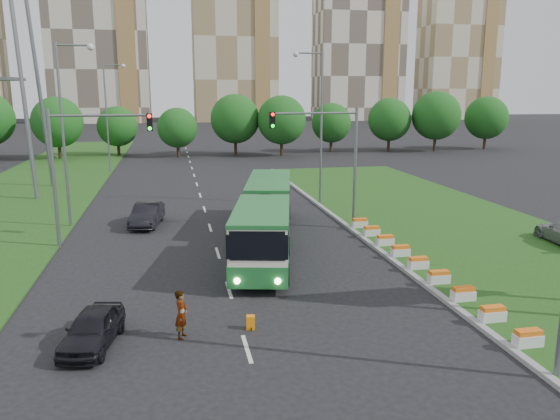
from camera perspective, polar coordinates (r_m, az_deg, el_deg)
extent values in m
plane|color=black|center=(25.89, 1.32, -7.89)|extent=(360.00, 360.00, 0.00)
cube|color=#204C15|center=(37.69, 18.22, -1.95)|extent=(14.00, 60.00, 0.15)
cube|color=gray|center=(34.84, 8.19, -2.56)|extent=(0.30, 60.00, 0.18)
cube|color=#204C15|center=(51.11, -25.44, 1.05)|extent=(12.00, 110.00, 0.10)
cylinder|color=slate|center=(36.04, 7.85, 4.29)|extent=(0.20, 0.20, 8.00)
cylinder|color=slate|center=(34.92, 3.69, 10.06)|extent=(5.50, 0.14, 0.14)
cube|color=black|center=(34.34, -0.82, 9.38)|extent=(0.32, 0.32, 1.00)
cylinder|color=slate|center=(33.75, -22.57, 2.93)|extent=(0.20, 0.20, 8.00)
cylinder|color=slate|center=(32.98, -18.34, 9.35)|extent=(5.50, 0.14, 0.14)
cube|color=black|center=(32.79, -13.47, 8.92)|extent=(0.32, 0.32, 1.00)
cube|color=beige|center=(175.66, -18.52, 17.20)|extent=(28.00, 15.00, 52.00)
cube|color=beige|center=(175.65, -4.82, 17.44)|extent=(25.00, 15.00, 50.00)
cube|color=beige|center=(184.48, 8.18, 16.64)|extent=(27.00, 15.00, 47.00)
cube|color=beige|center=(198.48, 18.06, 14.85)|extent=(24.00, 14.00, 40.00)
cube|color=silver|center=(27.35, 0.02, -2.74)|extent=(2.63, 7.26, 2.84)
cube|color=silver|center=(36.30, -2.86, 0.99)|extent=(2.63, 8.84, 2.84)
cylinder|color=black|center=(31.43, -1.50, -0.86)|extent=(2.63, 1.32, 2.63)
cube|color=#1F6D30|center=(27.61, 0.02, -4.64)|extent=(2.72, 7.32, 1.00)
cube|color=#1F6D30|center=(36.49, -2.85, -0.47)|extent=(2.72, 8.90, 1.00)
cube|color=black|center=(27.23, 0.02, -1.78)|extent=(2.72, 7.32, 1.11)
cube|color=black|center=(36.21, -2.87, 1.72)|extent=(2.72, 8.90, 1.11)
imported|color=black|center=(20.97, -19.02, -11.64)|extent=(2.28, 4.10, 1.32)
imported|color=black|center=(38.12, -13.74, -0.46)|extent=(2.39, 4.86, 1.53)
imported|color=gray|center=(20.70, -10.27, -10.68)|extent=(0.66, 0.78, 1.83)
cube|color=orange|center=(21.34, -3.09, -11.65)|extent=(0.32, 0.27, 0.54)
cylinder|color=black|center=(21.30, -3.03, -12.31)|extent=(0.04, 0.13, 0.13)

